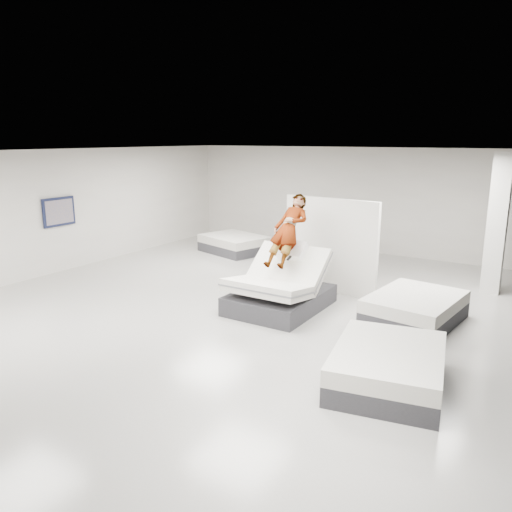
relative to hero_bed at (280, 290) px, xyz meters
name	(u,v)px	position (x,y,z in m)	size (l,w,h in m)	color
room	(237,239)	(-0.44, -0.93, 1.19)	(14.00, 14.04, 3.20)	#ADAAA4
hero_bed	(280,290)	(0.00, 0.00, 0.00)	(1.65, 2.17, 1.36)	#353539
person	(288,243)	(0.00, 0.33, 0.93)	(0.64, 0.42, 1.76)	slate
remote	(289,258)	(0.22, -0.02, 0.71)	(0.05, 0.14, 0.03)	black
divider_panel	(330,245)	(0.34, 1.73, 0.67)	(2.38, 0.11, 2.16)	white
flat_bed_right_far	(415,308)	(2.58, 0.73, -0.14)	(1.70, 2.12, 0.54)	#353539
flat_bed_right_near	(388,367)	(2.93, -2.03, -0.14)	(1.83, 2.23, 0.55)	#353539
flat_bed_left_far	(234,244)	(-3.78, 3.85, -0.15)	(2.23, 1.90, 0.52)	#353539
column	(497,224)	(3.56, 3.57, 1.19)	(0.40, 0.40, 3.20)	silver
wall_poster	(59,212)	(-6.37, -0.43, 1.19)	(0.06, 0.95, 0.75)	black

